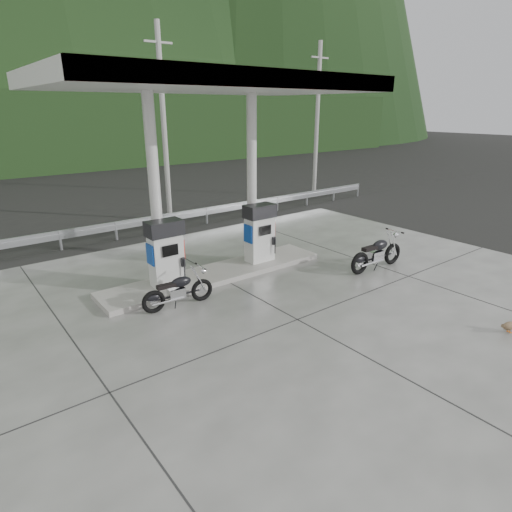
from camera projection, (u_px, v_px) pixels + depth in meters
ground at (271, 306)px, 10.87m from camera, size 160.00×160.00×0.00m
forecourt_apron at (271, 305)px, 10.87m from camera, size 18.00×14.00×0.02m
pump_island at (217, 274)px, 12.71m from camera, size 7.00×1.40×0.15m
gas_pump_left at (166, 253)px, 11.47m from camera, size 0.95×0.55×1.80m
gas_pump_right at (260, 233)px, 13.31m from camera, size 0.95×0.55×1.80m
canopy_column_left at (155, 192)px, 11.24m from camera, size 0.30×0.30×5.00m
canopy_column_right at (252, 180)px, 13.09m from camera, size 0.30×0.30×5.00m
canopy_roof at (211, 83)px, 10.98m from camera, size 8.50×5.00×0.40m
guardrail at (140, 218)px, 16.62m from camera, size 26.00×0.16×1.42m
road at (110, 218)px, 19.47m from camera, size 60.00×7.00×0.01m
utility_pole_b at (164, 127)px, 17.82m from camera, size 0.22×0.22×8.00m
utility_pole_c at (317, 123)px, 23.01m from camera, size 0.22×0.22×8.00m
tree_band at (19, 132)px, 32.33m from camera, size 80.00×6.00×6.00m
motorcycle_left at (178, 291)px, 10.66m from camera, size 1.80×0.69×0.84m
motorcycle_right at (377, 254)px, 13.16m from camera, size 2.09×0.73×0.98m
duck at (509, 326)px, 9.49m from camera, size 0.45×0.23×0.31m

